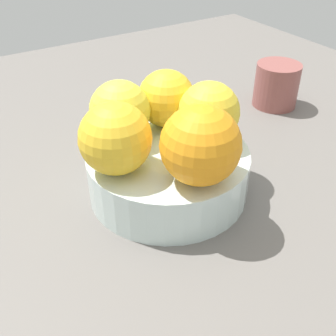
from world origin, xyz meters
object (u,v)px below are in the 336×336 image
(orange_in_bowl_4, at_px, (166,98))
(fruit_bowl, at_px, (168,173))
(orange_in_bowl_0, at_px, (211,114))
(ceramic_cup, at_px, (277,85))
(orange_in_bowl_1, at_px, (203,145))
(orange_in_bowl_3, at_px, (120,111))
(orange_in_bowl_2, at_px, (114,137))

(orange_in_bowl_4, bearing_deg, fruit_bowl, -120.13)
(orange_in_bowl_0, height_order, ceramic_cup, orange_in_bowl_0)
(orange_in_bowl_1, xyz_separation_m, orange_in_bowl_3, (-0.03, 0.11, -0.01))
(orange_in_bowl_1, distance_m, ceramic_cup, 0.31)
(fruit_bowl, bearing_deg, orange_in_bowl_3, 117.22)
(orange_in_bowl_3, relative_size, ceramic_cup, 1.00)
(orange_in_bowl_0, height_order, orange_in_bowl_1, orange_in_bowl_1)
(orange_in_bowl_0, xyz_separation_m, orange_in_bowl_4, (-0.02, 0.06, -0.00))
(orange_in_bowl_1, xyz_separation_m, orange_in_bowl_4, (0.03, 0.11, -0.01))
(orange_in_bowl_1, relative_size, orange_in_bowl_2, 1.07)
(ceramic_cup, bearing_deg, fruit_bowl, -159.21)
(orange_in_bowl_0, relative_size, orange_in_bowl_1, 0.87)
(fruit_bowl, relative_size, orange_in_bowl_4, 2.67)
(orange_in_bowl_4, bearing_deg, orange_in_bowl_2, -150.92)
(orange_in_bowl_3, bearing_deg, ceramic_cup, 8.67)
(fruit_bowl, distance_m, ceramic_cup, 0.28)
(fruit_bowl, xyz_separation_m, orange_in_bowl_0, (0.05, -0.00, 0.06))
(fruit_bowl, distance_m, orange_in_bowl_3, 0.09)
(orange_in_bowl_2, relative_size, orange_in_bowl_4, 1.09)
(orange_in_bowl_0, bearing_deg, ceramic_cup, 26.44)
(orange_in_bowl_1, bearing_deg, orange_in_bowl_2, 135.95)
(orange_in_bowl_2, bearing_deg, ceramic_cup, 16.53)
(fruit_bowl, distance_m, orange_in_bowl_4, 0.09)
(orange_in_bowl_4, bearing_deg, orange_in_bowl_3, -179.83)
(orange_in_bowl_2, bearing_deg, orange_in_bowl_1, -44.05)
(orange_in_bowl_0, xyz_separation_m, orange_in_bowl_1, (-0.05, -0.05, 0.00))
(orange_in_bowl_2, xyz_separation_m, orange_in_bowl_4, (0.09, 0.05, -0.00))
(orange_in_bowl_4, bearing_deg, ceramic_cup, 10.86)
(fruit_bowl, bearing_deg, ceramic_cup, 20.79)
(orange_in_bowl_1, relative_size, orange_in_bowl_4, 1.16)
(ceramic_cup, bearing_deg, orange_in_bowl_0, -153.56)
(orange_in_bowl_1, xyz_separation_m, ceramic_cup, (0.26, 0.16, -0.06))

